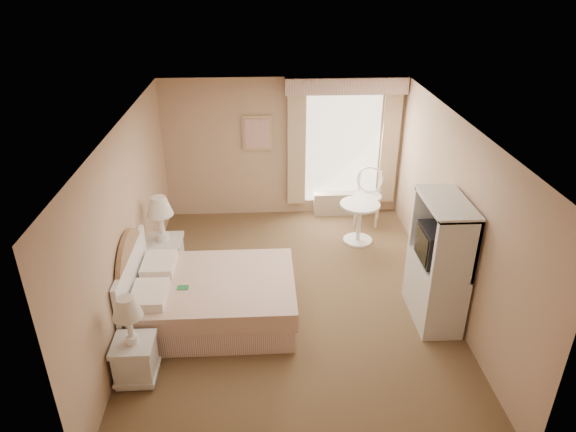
{
  "coord_description": "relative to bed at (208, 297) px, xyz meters",
  "views": [
    {
      "loc": [
        -0.39,
        -5.87,
        4.26
      ],
      "look_at": [
        -0.05,
        0.3,
        1.15
      ],
      "focal_mm": 32.0,
      "sensor_mm": 36.0,
      "label": 1
    }
  ],
  "objects": [
    {
      "name": "room",
      "position": [
        1.13,
        0.37,
        0.92
      ],
      "size": [
        4.21,
        5.51,
        2.51
      ],
      "color": "brown",
      "rests_on": "ground"
    },
    {
      "name": "window",
      "position": [
        2.18,
        3.03,
        1.01
      ],
      "size": [
        2.05,
        0.22,
        2.51
      ],
      "color": "white",
      "rests_on": "room"
    },
    {
      "name": "framed_art",
      "position": [
        0.68,
        3.09,
        1.22
      ],
      "size": [
        0.52,
        0.04,
        0.62
      ],
      "color": "tan",
      "rests_on": "room"
    },
    {
      "name": "bed",
      "position": [
        0.0,
        0.0,
        0.0
      ],
      "size": [
        2.07,
        1.56,
        1.38
      ],
      "color": "tan",
      "rests_on": "room"
    },
    {
      "name": "nightstand_near",
      "position": [
        -0.71,
        -1.05,
        0.08
      ],
      "size": [
        0.45,
        0.45,
        1.09
      ],
      "color": "silver",
      "rests_on": "room"
    },
    {
      "name": "nightstand_far",
      "position": [
        -0.71,
        1.08,
        0.14
      ],
      "size": [
        0.52,
        0.52,
        1.26
      ],
      "color": "silver",
      "rests_on": "room"
    },
    {
      "name": "round_table",
      "position": [
        2.32,
        1.96,
        0.13
      ],
      "size": [
        0.65,
        0.65,
        0.69
      ],
      "color": "white",
      "rests_on": "room"
    },
    {
      "name": "cafe_chair",
      "position": [
        2.61,
        2.7,
        0.25
      ],
      "size": [
        0.6,
        0.6,
        1.0
      ],
      "rotation": [
        0.0,
        0.0,
        -0.3
      ],
      "color": "white",
      "rests_on": "room"
    },
    {
      "name": "armoire",
      "position": [
        2.94,
        -0.1,
        0.37
      ],
      "size": [
        0.51,
        1.02,
        1.69
      ],
      "color": "silver",
      "rests_on": "room"
    }
  ]
}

